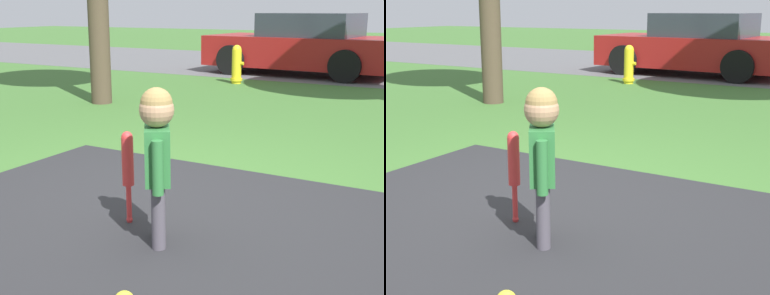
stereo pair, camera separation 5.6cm
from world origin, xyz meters
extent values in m
plane|color=#3D6B2D|center=(0.00, 0.00, 0.00)|extent=(60.00, 60.00, 0.00)
cylinder|color=#4C4751|center=(0.31, -0.53, 0.19)|extent=(0.08, 0.08, 0.38)
cylinder|color=#4C4751|center=(0.40, -0.67, 0.19)|extent=(0.08, 0.08, 0.38)
cube|color=#2D7238|center=(0.36, -0.60, 0.55)|extent=(0.26, 0.29, 0.33)
cylinder|color=#2D7238|center=(0.27, -0.47, 0.52)|extent=(0.06, 0.06, 0.31)
cylinder|color=#2D7238|center=(0.45, -0.73, 0.52)|extent=(0.06, 0.06, 0.31)
sphere|color=tan|center=(0.36, -0.60, 0.81)|extent=(0.20, 0.20, 0.20)
sphere|color=#997A47|center=(0.36, -0.60, 0.84)|extent=(0.18, 0.18, 0.18)
sphere|color=red|center=(0.02, -0.43, 0.02)|extent=(0.04, 0.04, 0.04)
cylinder|color=red|center=(0.02, -0.43, 0.13)|extent=(0.03, 0.03, 0.26)
cylinder|color=red|center=(0.02, -0.43, 0.42)|extent=(0.08, 0.08, 0.32)
sphere|color=red|center=(0.02, -0.43, 0.58)|extent=(0.07, 0.07, 0.07)
cylinder|color=yellow|center=(-2.26, 6.03, 0.31)|extent=(0.18, 0.18, 0.63)
sphere|color=yellow|center=(-2.26, 6.03, 0.63)|extent=(0.17, 0.17, 0.17)
cylinder|color=yellow|center=(-2.26, 6.03, 0.08)|extent=(0.22, 0.22, 0.05)
cylinder|color=yellow|center=(-2.16, 6.03, 0.38)|extent=(0.08, 0.06, 0.06)
cube|color=maroon|center=(-1.69, 8.04, 0.49)|extent=(3.98, 1.93, 0.63)
cube|color=#2D333D|center=(-1.50, 8.03, 1.04)|extent=(1.94, 1.63, 0.47)
cylinder|color=black|center=(-2.94, 7.20, 0.31)|extent=(0.63, 0.21, 0.62)
cylinder|color=black|center=(-2.86, 8.98, 0.31)|extent=(0.63, 0.21, 0.62)
cylinder|color=black|center=(-0.52, 7.10, 0.31)|extent=(0.63, 0.21, 0.62)
cylinder|color=black|center=(-0.44, 8.88, 0.31)|extent=(0.63, 0.21, 0.62)
camera|label=1|loc=(2.00, -3.06, 1.36)|focal=50.00mm
camera|label=2|loc=(2.05, -3.04, 1.36)|focal=50.00mm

